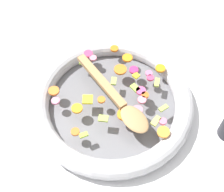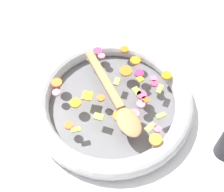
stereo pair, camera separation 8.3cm
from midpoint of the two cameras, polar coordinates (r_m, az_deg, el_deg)
ground_plane at (r=0.87m, az=-2.72°, el=-2.05°), size 4.00×4.00×0.00m
skillet at (r=0.85m, az=-2.78°, el=-1.26°), size 0.44×0.44×0.05m
chopped_vegetables at (r=0.84m, az=-1.43°, el=0.80°), size 0.35×0.33×0.01m
wooden_spoon at (r=0.81m, az=-1.85°, el=-0.95°), size 0.29×0.13×0.01m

